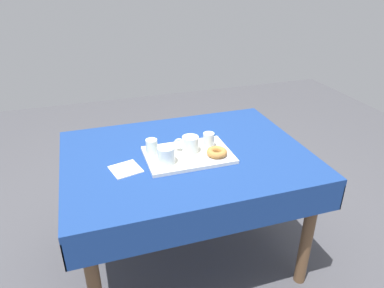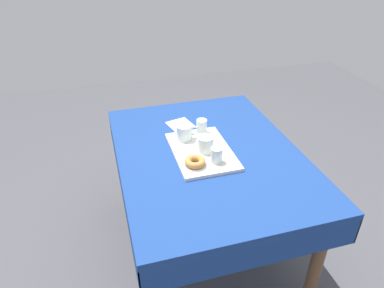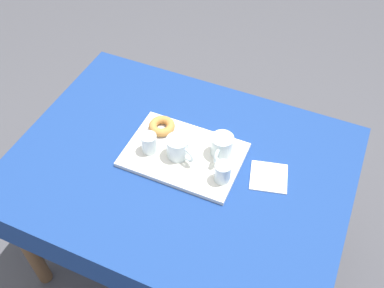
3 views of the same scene
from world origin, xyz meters
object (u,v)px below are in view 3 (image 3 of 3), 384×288
Objects in this scene: water_glass_far at (150,143)px; sugar_donut_left at (162,126)px; dining_table at (180,177)px; serving_tray at (185,155)px; tea_mug_left at (178,148)px; water_glass_near at (223,173)px; donut_plate_left at (162,130)px; tea_mug_right at (222,146)px; paper_napkin at (269,177)px.

sugar_donut_left is (0.00, -0.11, -0.01)m from water_glass_far.
dining_table is 2.90× the size of serving_tray.
water_glass_far is (0.13, 0.03, 0.05)m from serving_tray.
water_glass_near is (-0.20, 0.04, -0.00)m from tea_mug_left.
water_glass_near is at bearing 157.01° from donut_plate_left.
tea_mug_right is at bearing -155.47° from serving_tray.
paper_napkin is at bearing 174.90° from sugar_donut_left.
water_glass_near is 0.70× the size of donut_plate_left.
tea_mug_left reaches higher than sugar_donut_left.
tea_mug_left reaches higher than donut_plate_left.
water_glass_near is at bearing 162.26° from serving_tray.
tea_mug_right is 0.21m from paper_napkin.
paper_napkin is at bearing -167.79° from dining_table.
serving_tray is 4.21× the size of sugar_donut_left.
sugar_donut_left is at bearing -41.05° from dining_table.
donut_plate_left is at bearing -41.05° from dining_table.
water_glass_far is (0.31, -0.02, 0.00)m from water_glass_near.
donut_plate_left is 1.08× the size of sugar_donut_left.
water_glass_far is at bearing 14.35° from serving_tray.
sugar_donut_left is (0.13, -0.11, 0.13)m from dining_table.
dining_table is 10.26× the size of tea_mug_left.
paper_napkin is at bearing 173.08° from tea_mug_right.
serving_tray is 0.15m from tea_mug_right.
dining_table is 9.84× the size of tea_mug_right.
donut_plate_left is (0.00, -0.11, -0.03)m from water_glass_far.
donut_plate_left is at bearing 0.00° from sugar_donut_left.
water_glass_near reaches higher than sugar_donut_left.
water_glass_near reaches higher than paper_napkin.
tea_mug_right reaches higher than sugar_donut_left.
tea_mug_left reaches higher than serving_tray.
serving_tray is 0.16m from sugar_donut_left.
sugar_donut_left reaches higher than serving_tray.
serving_tray is 0.19m from water_glass_near.
serving_tray is 3.88× the size of donut_plate_left.
sugar_donut_left is (0.27, -0.02, -0.02)m from tea_mug_right.
tea_mug_left is at bearing -56.00° from dining_table.
tea_mug_right is 0.96× the size of paper_napkin.
water_glass_near is 0.19m from paper_napkin.
water_glass_far is at bearing 19.53° from tea_mug_right.
dining_table is at bearing 35.95° from tea_mug_right.
paper_napkin is (-0.47, 0.04, -0.04)m from sugar_donut_left.
dining_table is 0.20m from water_glass_far.
donut_plate_left is 0.47m from paper_napkin.
sugar_donut_left is at bearing 0.00° from donut_plate_left.
tea_mug_left is at bearing 26.76° from tea_mug_right.
sugar_donut_left is at bearing -22.99° from water_glass_near.
serving_tray reaches higher than paper_napkin.
serving_tray is at bearing 24.53° from tea_mug_right.
tea_mug_right is 0.13m from water_glass_near.
water_glass_near is at bearing 112.52° from tea_mug_right.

